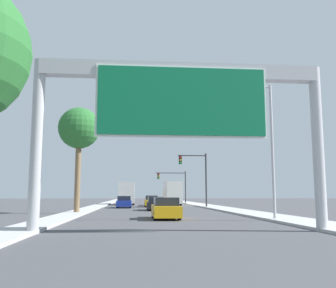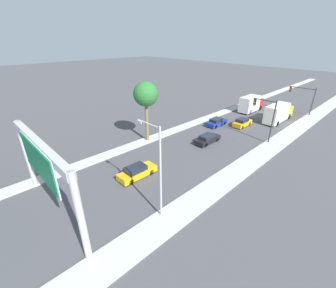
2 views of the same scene
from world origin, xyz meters
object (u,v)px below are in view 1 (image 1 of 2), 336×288
object	(u,v)px
car_far_left	(155,204)
truck_box_secondary	(127,194)
car_far_right	(151,202)
street_lamp_right	(267,139)
truck_box_primary	(172,193)
sign_gantry	(182,103)
palm_tree_background	(79,129)
traffic_light_near_intersection	(198,172)
traffic_light_mid_block	(175,181)
car_near_right	(124,202)
car_near_center	(166,209)

from	to	relation	value
car_far_left	truck_box_secondary	bearing A→B (deg)	99.72
car_far_right	street_lamp_right	world-z (taller)	street_lamp_right
truck_box_primary	street_lamp_right	xyz separation A→B (m)	(2.99, -34.14, 3.51)
car_far_right	truck_box_secondary	world-z (taller)	truck_box_secondary
sign_gantry	truck_box_primary	distance (m)	41.55
palm_tree_background	truck_box_primary	bearing A→B (deg)	66.19
traffic_light_near_intersection	palm_tree_background	bearing A→B (deg)	-134.38
car_far_right	palm_tree_background	distance (m)	19.63
truck_box_primary	truck_box_secondary	bearing A→B (deg)	160.84
car_far_left	car_far_right	xyz separation A→B (m)	(0.00, 10.71, 0.04)
sign_gantry	truck_box_secondary	xyz separation A→B (m)	(-3.50, 43.64, -4.09)
traffic_light_mid_block	car_far_right	bearing A→B (deg)	-106.93
car_far_left	truck_box_primary	distance (m)	18.36
truck_box_secondary	palm_tree_background	size ratio (longest dim) A/B	0.77
car_near_right	truck_box_primary	bearing A→B (deg)	56.33
car_far_left	truck_box_secondary	size ratio (longest dim) A/B	0.64
sign_gantry	car_far_right	bearing A→B (deg)	90.00
traffic_light_near_intersection	car_near_center	bearing A→B (deg)	-105.36
truck_box_primary	traffic_light_near_intersection	distance (m)	11.62
car_far_left	car_far_right	distance (m)	10.71
car_far_left	traffic_light_mid_block	bearing A→B (deg)	79.61
traffic_light_near_intersection	truck_box_primary	bearing A→B (deg)	101.17
car_near_right	car_far_right	xyz separation A→B (m)	(3.50, 3.23, 0.02)
car_near_center	truck_box_primary	xyz separation A→B (m)	(3.50, 31.79, 1.10)
traffic_light_near_intersection	truck_box_secondary	bearing A→B (deg)	124.21
traffic_light_mid_block	palm_tree_background	size ratio (longest dim) A/B	0.61
sign_gantry	truck_box_secondary	size ratio (longest dim) A/B	1.84
sign_gantry	car_near_right	size ratio (longest dim) A/B	2.96
car_near_right	traffic_light_near_intersection	distance (m)	9.97
truck_box_secondary	truck_box_primary	bearing A→B (deg)	-19.16
car_near_center	traffic_light_mid_block	size ratio (longest dim) A/B	0.83
sign_gantry	traffic_light_mid_block	xyz separation A→B (m)	(4.93, 50.12, -1.89)
car_near_center	truck_box_primary	world-z (taller)	truck_box_primary
street_lamp_right	car_far_right	bearing A→B (deg)	103.59
car_near_right	traffic_light_near_intersection	bearing A→B (deg)	-3.56
sign_gantry	palm_tree_background	size ratio (longest dim) A/B	1.43
car_far_left	truck_box_primary	bearing A→B (deg)	78.99
traffic_light_near_intersection	traffic_light_mid_block	bearing A→B (deg)	92.17
car_near_right	street_lamp_right	size ratio (longest dim) A/B	0.51
car_near_center	truck_box_primary	distance (m)	32.00
traffic_light_near_intersection	car_far_right	bearing A→B (deg)	146.26
sign_gantry	car_far_left	size ratio (longest dim) A/B	2.87
car_far_left	street_lamp_right	bearing A→B (deg)	-68.10
palm_tree_background	car_far_left	bearing A→B (deg)	41.01
car_far_left	truck_box_primary	size ratio (longest dim) A/B	0.52
sign_gantry	street_lamp_right	world-z (taller)	street_lamp_right
sign_gantry	traffic_light_near_intersection	bearing A→B (deg)	79.31
car_near_right	car_near_center	size ratio (longest dim) A/B	0.95
car_near_right	car_far_right	distance (m)	4.76
traffic_light_near_intersection	car_near_right	bearing A→B (deg)	176.44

